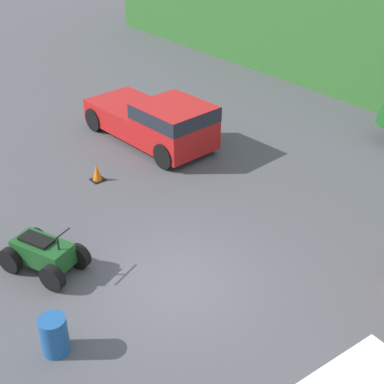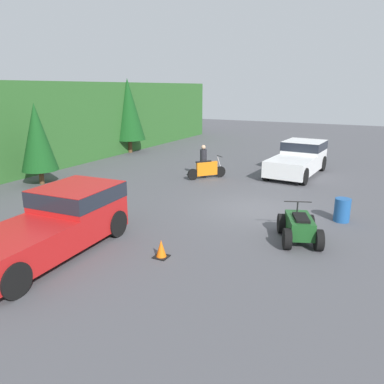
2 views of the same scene
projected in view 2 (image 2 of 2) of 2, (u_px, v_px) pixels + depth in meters
name	position (u px, v px, depth m)	size (l,w,h in m)	color
ground_plane	(257.00, 209.00, 15.37)	(80.00, 80.00, 0.00)	#4C4C51
tree_left	(37.00, 137.00, 18.73)	(1.81, 1.81, 4.12)	brown
tree_mid_left	(128.00, 110.00, 27.92)	(2.41, 2.41, 5.48)	brown
pickup_truck_red	(58.00, 219.00, 11.39)	(5.45, 2.55, 1.80)	red
pickup_truck_second	(299.00, 157.00, 21.50)	(5.30, 2.64, 1.80)	white
dirt_bike	(207.00, 170.00, 20.42)	(1.83, 1.51, 1.20)	black
quad_atv	(299.00, 227.00, 12.11)	(2.33, 1.84, 1.18)	black
rider_person	(203.00, 160.00, 20.68)	(0.47, 0.47, 1.79)	navy
traffic_cone	(161.00, 249.00, 10.98)	(0.42, 0.42, 0.55)	black
steel_barrel	(342.00, 210.00, 13.90)	(0.58, 0.58, 0.88)	#1E5193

